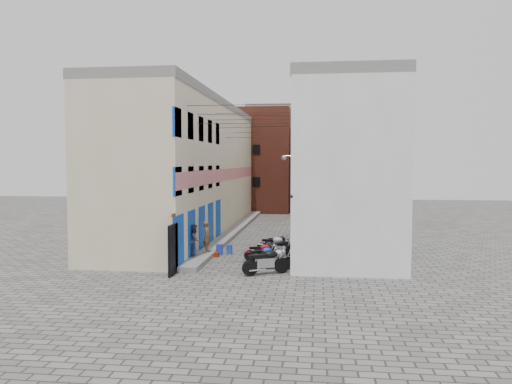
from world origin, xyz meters
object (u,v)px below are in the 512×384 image
at_px(motorcycle_d, 261,251).
at_px(red_crate, 215,255).
at_px(motorcycle_f, 274,243).
at_px(motorcycle_g, 279,242).
at_px(person_b, 194,240).
at_px(motorcycle_c, 264,254).
at_px(motorcycle_a, 266,260).
at_px(water_jug_near, 220,249).
at_px(person_a, 207,237).
at_px(motorcycle_e, 280,247).
at_px(motorcycle_b, 275,257).
at_px(water_jug_far, 229,249).

relative_size(motorcycle_d, red_crate, 4.60).
height_order(motorcycle_f, motorcycle_g, motorcycle_f).
bearing_deg(person_b, motorcycle_g, -51.83).
xyz_separation_m(motorcycle_c, motorcycle_f, (0.23, 2.94, 0.05)).
relative_size(motorcycle_a, water_jug_near, 3.93).
distance_m(person_a, red_crate, 1.03).
bearing_deg(motorcycle_a, motorcycle_e, 147.07).
relative_size(person_a, water_jug_near, 2.90).
height_order(motorcycle_d, red_crate, motorcycle_d).
relative_size(person_a, red_crate, 4.36).
relative_size(motorcycle_d, motorcycle_e, 0.95).
xyz_separation_m(person_b, red_crate, (0.80, 1.14, -0.91)).
height_order(motorcycle_a, person_a, person_a).
bearing_deg(motorcycle_c, motorcycle_e, 131.77).
xyz_separation_m(motorcycle_f, motorcycle_g, (0.20, 0.87, -0.05)).
relative_size(motorcycle_g, person_a, 1.04).
relative_size(motorcycle_e, motorcycle_g, 1.06).
bearing_deg(motorcycle_f, motorcycle_g, 165.10).
xyz_separation_m(motorcycle_d, water_jug_near, (-2.35, 1.36, -0.21)).
height_order(motorcycle_b, motorcycle_g, motorcycle_b).
distance_m(motorcycle_b, red_crate, 4.18).
distance_m(motorcycle_d, red_crate, 2.57).
relative_size(water_jug_near, water_jug_far, 1.10).
bearing_deg(motorcycle_f, water_jug_far, -80.89).
bearing_deg(motorcycle_d, water_jug_far, -145.22).
bearing_deg(water_jug_far, red_crate, -123.69).
height_order(motorcycle_f, water_jug_near, motorcycle_f).
xyz_separation_m(person_a, water_jug_far, (0.98, 1.00, -0.80)).
height_order(motorcycle_g, red_crate, motorcycle_g).
bearing_deg(water_jug_near, water_jug_far, 22.50).
bearing_deg(motorcycle_e, motorcycle_c, -56.28).
height_order(motorcycle_e, person_b, person_b).
bearing_deg(motorcycle_a, water_jug_near, -175.07).
bearing_deg(water_jug_far, motorcycle_g, 27.85).
bearing_deg(motorcycle_f, motorcycle_d, -14.85).
xyz_separation_m(motorcycle_f, person_b, (-3.70, -2.48, 0.50)).
bearing_deg(person_b, motorcycle_c, -100.08).
xyz_separation_m(motorcycle_a, motorcycle_g, (0.11, 5.87, -0.15)).
bearing_deg(motorcycle_f, motorcycle_b, 3.63).
bearing_deg(motorcycle_c, water_jug_far, -170.72).
relative_size(motorcycle_d, person_a, 1.05).
distance_m(motorcycle_e, motorcycle_f, 1.08).
relative_size(motorcycle_d, motorcycle_f, 0.92).
bearing_deg(motorcycle_c, motorcycle_d, 162.95).
relative_size(motorcycle_a, motorcycle_f, 1.18).
bearing_deg(motorcycle_b, red_crate, -125.54).
height_order(person_a, person_b, person_a).
bearing_deg(water_jug_far, motorcycle_e, -11.67).
xyz_separation_m(motorcycle_a, motorcycle_f, (-0.09, 5.00, -0.10)).
bearing_deg(motorcycle_e, motorcycle_d, -78.35).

